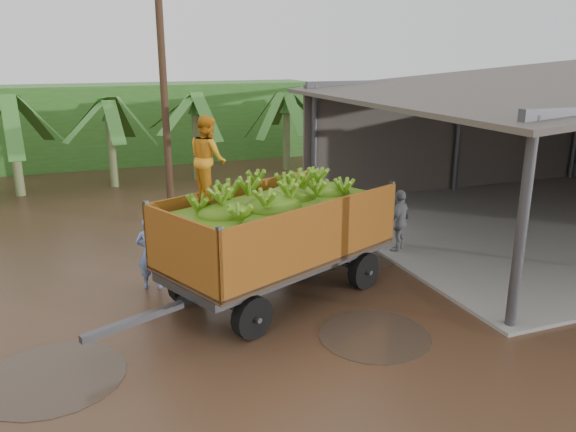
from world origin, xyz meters
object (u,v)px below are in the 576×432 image
(banana_trailer, at_px, (277,230))
(man_blue, at_px, (150,253))
(man_grey, at_px, (400,222))
(utility_pole, at_px, (164,93))

(banana_trailer, xyz_separation_m, man_blue, (-2.44, 1.36, -0.66))
(banana_trailer, relative_size, man_blue, 4.09)
(man_blue, distance_m, man_grey, 6.29)
(banana_trailer, distance_m, man_grey, 4.13)
(utility_pole, bearing_deg, man_blue, -102.63)
(man_blue, distance_m, utility_pole, 7.66)
(man_blue, xyz_separation_m, utility_pole, (1.55, 6.91, 2.93))
(man_blue, height_order, man_grey, man_grey)
(man_grey, bearing_deg, man_blue, -36.78)
(man_grey, relative_size, utility_pole, 0.23)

